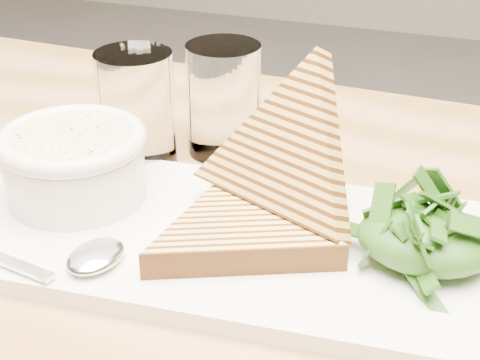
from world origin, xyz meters
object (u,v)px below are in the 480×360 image
(table_top, at_px, (95,316))
(soup_bowl, at_px, (75,172))
(glass_near, at_px, (137,109))
(glass_far, at_px, (224,100))
(platter, at_px, (231,241))

(table_top, distance_m, soup_bowl, 0.13)
(soup_bowl, bearing_deg, glass_near, 85.84)
(table_top, xyz_separation_m, soup_bowl, (-0.07, 0.09, 0.06))
(table_top, xyz_separation_m, glass_far, (0.01, 0.24, 0.07))
(platter, distance_m, glass_far, 0.18)
(platter, height_order, soup_bowl, soup_bowl)
(glass_far, bearing_deg, table_top, -91.90)
(platter, relative_size, glass_near, 4.11)
(table_top, relative_size, soup_bowl, 11.95)
(glass_near, xyz_separation_m, glass_far, (0.07, 0.05, -0.00))
(glass_far, bearing_deg, platter, -67.65)
(table_top, bearing_deg, glass_near, 106.79)
(soup_bowl, distance_m, glass_far, 0.16)
(soup_bowl, relative_size, glass_near, 1.06)
(platter, xyz_separation_m, glass_far, (-0.06, 0.16, 0.05))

